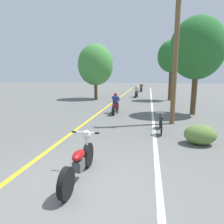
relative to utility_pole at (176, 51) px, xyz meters
name	(u,v)px	position (x,y,z in m)	size (l,w,h in m)	color
ground_plane	(79,184)	(-2.68, -6.34, -3.54)	(120.00, 120.00, 0.00)	#60605E
lane_stripe_center	(110,105)	(-4.38, 5.85, -3.54)	(0.14, 48.00, 0.01)	yellow
lane_stripe_edge	(152,106)	(-0.91, 5.85, -3.54)	(0.14, 48.00, 0.01)	white
utility_pole	(176,51)	(0.00, 0.00, 0.00)	(1.10, 0.24, 6.90)	brown
roadside_tree_right_near	(197,49)	(1.54, 2.75, 0.43)	(3.20, 2.88, 5.84)	#513A23
roadside_tree_right_far	(172,57)	(0.81, 9.84, 0.59)	(2.61, 2.35, 5.68)	#513A23
roadside_tree_left	(95,65)	(-6.56, 9.60, -0.11)	(3.55, 3.19, 5.49)	#513A23
roadside_bush	(200,135)	(0.64, -3.00, -3.19)	(1.10, 0.88, 0.70)	#5B7A38
motorcycle_foreground	(80,162)	(-2.75, -6.09, -3.11)	(0.71, 2.10, 1.04)	black
motorcycle_rider_lead	(115,106)	(-3.29, 2.28, -3.04)	(0.50, 2.15, 1.32)	black
motorcycle_rider_mid	(137,92)	(-2.55, 12.23, -3.02)	(0.50, 2.19, 1.38)	black
motorcycle_rider_far	(141,88)	(-2.33, 19.88, -3.04)	(0.50, 2.02, 1.33)	black
bicycle_parked	(161,124)	(-0.65, -1.62, -3.20)	(0.44, 1.73, 0.75)	black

